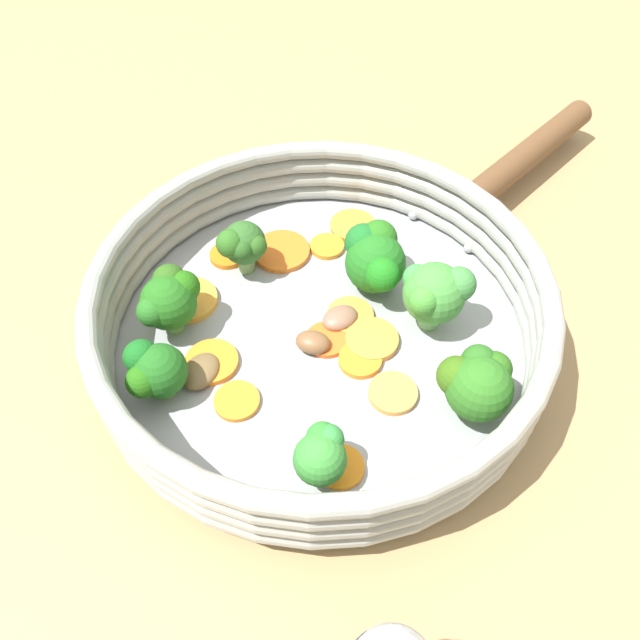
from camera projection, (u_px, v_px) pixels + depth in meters
ground_plane at (320, 345)px, 0.48m from camera, size 4.00×4.00×0.00m
skillet at (320, 339)px, 0.47m from camera, size 0.31×0.31×0.02m
skillet_rim_wall at (320, 308)px, 0.44m from camera, size 0.33×0.33×0.06m
skillet_handle at (520, 161)px, 0.58m from camera, size 0.08×0.22×0.03m
skillet_rivet_left at (469, 248)px, 0.52m from camera, size 0.01×0.01×0.01m
skillet_rivet_right at (413, 215)px, 0.54m from camera, size 0.01×0.01×0.01m
carrot_slice_0 at (372, 340)px, 0.46m from camera, size 0.04×0.04×0.01m
carrot_slice_1 at (189, 300)px, 0.48m from camera, size 0.06×0.06×0.01m
carrot_slice_2 at (327, 246)px, 0.52m from camera, size 0.03×0.03×0.00m
carrot_slice_3 at (228, 255)px, 0.51m from camera, size 0.04×0.04×0.00m
carrot_slice_4 at (393, 393)px, 0.43m from camera, size 0.04×0.04×0.01m
carrot_slice_5 at (360, 360)px, 0.45m from camera, size 0.04×0.04×0.00m
carrot_slice_6 at (281, 251)px, 0.52m from camera, size 0.06×0.06×0.00m
carrot_slice_7 at (322, 342)px, 0.46m from camera, size 0.03×0.03×0.00m
carrot_slice_8 at (237, 401)px, 0.43m from camera, size 0.04×0.04×0.00m
carrot_slice_9 at (347, 312)px, 0.48m from camera, size 0.05×0.05×0.01m
carrot_slice_10 at (212, 362)px, 0.45m from camera, size 0.05×0.05×0.00m
carrot_slice_11 at (341, 467)px, 0.40m from camera, size 0.04×0.04×0.00m
carrot_slice_12 at (353, 226)px, 0.54m from camera, size 0.05×0.05×0.00m
broccoli_floret_0 at (477, 382)px, 0.40m from camera, size 0.05×0.05×0.05m
broccoli_floret_1 at (322, 454)px, 0.37m from camera, size 0.04×0.04×0.04m
broccoli_floret_2 at (374, 257)px, 0.48m from camera, size 0.06×0.05×0.05m
broccoli_floret_3 at (243, 245)px, 0.48m from camera, size 0.04×0.04×0.05m
broccoli_floret_4 at (169, 299)px, 0.45m from camera, size 0.05×0.05×0.05m
broccoli_floret_5 at (154, 370)px, 0.41m from camera, size 0.04×0.04×0.04m
broccoli_floret_6 at (435, 293)px, 0.45m from camera, size 0.05×0.05×0.06m
mushroom_piece_0 at (340, 318)px, 0.47m from camera, size 0.02×0.03×0.01m
mushroom_piece_1 at (313, 342)px, 0.45m from camera, size 0.03×0.03×0.01m
mushroom_piece_2 at (201, 371)px, 0.44m from camera, size 0.04×0.04×0.01m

